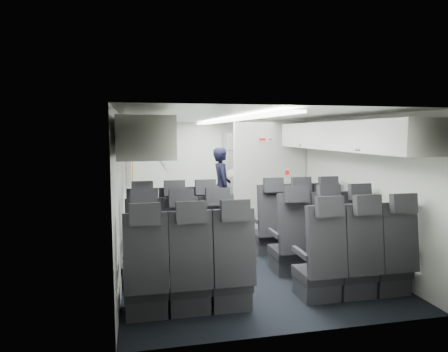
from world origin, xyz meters
name	(u,v)px	position (x,y,z in m)	size (l,w,h in m)	color
cabin_shell	(229,180)	(0.00, 0.00, 1.12)	(3.41, 6.01, 2.16)	black
seat_row_front	(237,230)	(0.00, -0.53, 0.40)	(3.33, 0.56, 1.24)	black
seat_row_mid	(253,246)	(0.00, -1.43, 0.40)	(3.33, 0.56, 1.24)	black
seat_row_rear	(277,269)	(0.00, -2.33, 0.40)	(3.33, 0.56, 1.24)	black
overhead_bin_left_rear	(144,137)	(-1.40, -2.00, 1.86)	(0.53, 1.80, 0.40)	white
overhead_bin_left_front_open	(139,144)	(-1.44, -0.25, 1.74)	(0.64, 1.70, 0.72)	#9E9E93
overhead_bin_right_rear	(377,136)	(1.40, -2.00, 1.86)	(0.53, 1.80, 0.40)	white
overhead_bin_right_front	(315,135)	(1.40, -0.25, 1.86)	(0.53, 1.70, 0.40)	white
bulkhead_partition	(270,176)	(0.98, 0.80, 1.08)	(1.40, 0.15, 2.13)	silver
galley_unit	(242,173)	(0.95, 2.72, 0.95)	(0.85, 0.52, 1.90)	#939399
boarding_door	(129,182)	(-1.64, 1.55, 0.95)	(0.12, 1.27, 1.86)	silver
flight_attendant	(222,186)	(0.20, 1.56, 0.81)	(0.59, 0.39, 1.61)	black
carry_on_bag	(143,140)	(-1.40, -0.55, 1.81)	(0.44, 0.31, 0.26)	black
papers	(231,173)	(0.39, 1.51, 1.09)	(0.20, 0.02, 0.14)	white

